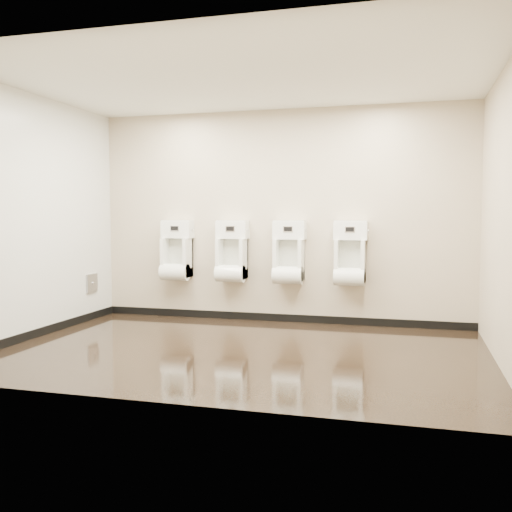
{
  "coord_description": "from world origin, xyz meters",
  "views": [
    {
      "loc": [
        1.68,
        -5.62,
        1.4
      ],
      "look_at": [
        0.0,
        0.55,
        0.96
      ],
      "focal_mm": 40.0,
      "sensor_mm": 36.0,
      "label": 1
    }
  ],
  "objects_px": {
    "urinal_0": "(176,255)",
    "urinal_2": "(289,257)",
    "urinal_1": "(232,256)",
    "access_panel": "(92,283)",
    "urinal_3": "(350,258)"
  },
  "relations": [
    {
      "from": "access_panel",
      "to": "urinal_1",
      "type": "bearing_deg",
      "value": 12.34
    },
    {
      "from": "urinal_0",
      "to": "urinal_2",
      "type": "distance_m",
      "value": 1.57
    },
    {
      "from": "urinal_0",
      "to": "access_panel",
      "type": "bearing_deg",
      "value": -159.13
    },
    {
      "from": "urinal_0",
      "to": "urinal_3",
      "type": "relative_size",
      "value": 1.0
    },
    {
      "from": "urinal_2",
      "to": "urinal_3",
      "type": "xyz_separation_m",
      "value": [
        0.79,
        0.0,
        0.0
      ]
    },
    {
      "from": "urinal_0",
      "to": "urinal_2",
      "type": "height_order",
      "value": "same"
    },
    {
      "from": "urinal_1",
      "to": "urinal_3",
      "type": "height_order",
      "value": "same"
    },
    {
      "from": "urinal_0",
      "to": "urinal_1",
      "type": "relative_size",
      "value": 1.0
    },
    {
      "from": "urinal_1",
      "to": "urinal_2",
      "type": "relative_size",
      "value": 1.0
    },
    {
      "from": "urinal_1",
      "to": "urinal_3",
      "type": "distance_m",
      "value": 1.57
    },
    {
      "from": "urinal_1",
      "to": "urinal_2",
      "type": "height_order",
      "value": "same"
    },
    {
      "from": "urinal_3",
      "to": "urinal_0",
      "type": "bearing_deg",
      "value": 180.0
    },
    {
      "from": "urinal_1",
      "to": "urinal_0",
      "type": "bearing_deg",
      "value": 180.0
    },
    {
      "from": "urinal_0",
      "to": "urinal_2",
      "type": "xyz_separation_m",
      "value": [
        1.57,
        0.0,
        0.0
      ]
    },
    {
      "from": "urinal_1",
      "to": "access_panel",
      "type": "bearing_deg",
      "value": -167.66
    }
  ]
}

